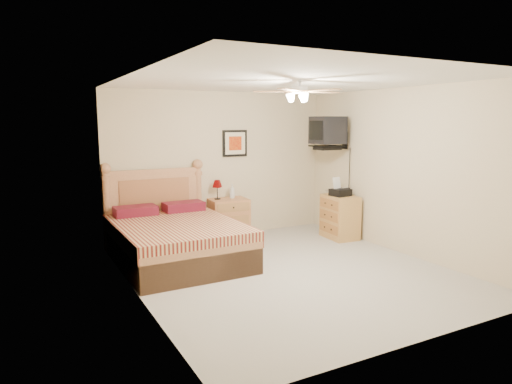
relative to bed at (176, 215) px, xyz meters
The scene contains 17 objects.
floor 1.77m from the bed, 43.47° to the right, with size 4.50×4.50×0.00m, color #A49F94.
ceiling 2.44m from the bed, 43.47° to the right, with size 4.00×4.50×0.04m, color white.
wall_back 1.73m from the bed, 43.72° to the left, with size 4.00×0.04×2.50m, color beige.
wall_front 3.61m from the bed, 70.68° to the right, with size 4.00×0.04×2.50m, color beige.
wall_left 1.50m from the bed, 126.15° to the right, with size 0.04×4.50×2.50m, color beige.
wall_right 3.42m from the bed, 19.39° to the right, with size 0.04×4.50×2.50m, color beige.
bed is the anchor object (origin of this frame).
nightstand 1.54m from the bed, 36.07° to the left, with size 0.64×0.48×0.69m, color #B66F3E.
table_lamp 1.41m from the bed, 42.30° to the left, with size 0.18×0.18×0.33m, color #5C0102, non-canonical shape.
lotion_bottle 1.60m from the bed, 35.37° to the left, with size 0.09×0.09×0.24m, color silver.
framed_picture 2.05m from the bed, 37.40° to the left, with size 0.46×0.04×0.46m, color black.
dresser 2.93m from the bed, ahead, with size 0.44×0.63×0.74m, color #A0713E.
fax_machine 2.90m from the bed, ahead, with size 0.29×0.31×0.31m, color black, non-canonical shape.
magazine_lower 2.92m from the bed, ahead, with size 0.21×0.28×0.03m, color #B1A68F.
magazine_upper 2.91m from the bed, ahead, with size 0.21×0.28×0.02m, color gray.
wall_tv 3.15m from the bed, ahead, with size 0.56×0.46×0.58m, color black, non-canonical shape.
ceiling_fan 2.44m from the bed, 48.17° to the right, with size 1.14×1.14×0.28m, color silver, non-canonical shape.
Camera 1 is at (-3.16, -4.99, 1.99)m, focal length 32.00 mm.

